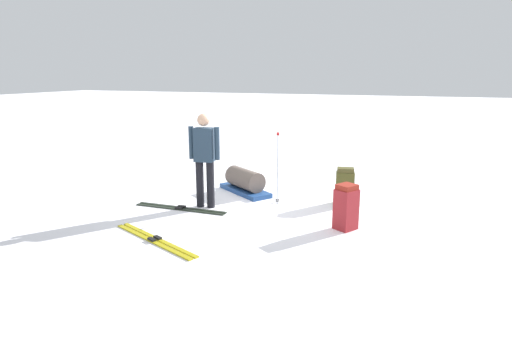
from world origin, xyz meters
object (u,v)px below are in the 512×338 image
(ski_poles_planted_near, at_px, (278,165))
(gear_sled, at_px, (245,182))
(ski_pair_far, at_px, (180,208))
(backpack_large_dark, at_px, (346,207))
(backpack_bright, at_px, (345,186))
(ski_pair_near, at_px, (155,240))
(skier_standing, at_px, (204,156))

(ski_poles_planted_near, xyz_separation_m, gear_sled, (-0.47, -0.85, -0.52))
(ski_pair_far, xyz_separation_m, ski_poles_planted_near, (-0.94, 1.52, 0.73))
(backpack_large_dark, relative_size, backpack_bright, 1.05)
(backpack_bright, bearing_deg, ski_pair_near, -39.13)
(ski_poles_planted_near, bearing_deg, backpack_bright, 110.02)
(ski_pair_near, bearing_deg, ski_poles_planted_near, 155.02)
(ski_pair_near, xyz_separation_m, ski_poles_planted_near, (-2.38, 1.11, 0.73))
(skier_standing, xyz_separation_m, ski_pair_near, (1.71, 0.05, -0.94))
(ski_pair_near, bearing_deg, backpack_large_dark, 120.39)
(backpack_bright, height_order, gear_sled, backpack_bright)
(backpack_large_dark, bearing_deg, skier_standing, -95.23)
(ski_pair_near, bearing_deg, gear_sled, 174.71)
(backpack_large_dark, height_order, ski_poles_planted_near, ski_poles_planted_near)
(skier_standing, relative_size, ski_pair_near, 0.96)
(backpack_bright, distance_m, ski_poles_planted_near, 1.32)
(backpack_bright, bearing_deg, ski_pair_far, -63.08)
(backpack_bright, xyz_separation_m, ski_poles_planted_near, (0.43, -1.18, 0.41))
(backpack_large_dark, xyz_separation_m, gear_sled, (-1.37, -2.26, -0.13))
(ski_pair_near, distance_m, ski_pair_far, 1.50)
(backpack_large_dark, bearing_deg, gear_sled, -121.25)
(backpack_large_dark, distance_m, ski_poles_planted_near, 1.72)
(ski_pair_far, bearing_deg, backpack_bright, 116.92)
(ski_pair_near, distance_m, backpack_large_dark, 2.94)
(skier_standing, bearing_deg, backpack_large_dark, 84.77)
(backpack_bright, height_order, ski_poles_planted_near, ski_poles_planted_near)
(ski_pair_near, height_order, ski_poles_planted_near, ski_poles_planted_near)
(ski_pair_far, bearing_deg, skier_standing, 126.86)
(ski_pair_far, xyz_separation_m, backpack_large_dark, (-0.04, 2.94, 0.34))
(skier_standing, relative_size, ski_poles_planted_near, 1.27)
(backpack_large_dark, bearing_deg, ski_pair_far, -89.19)
(ski_pair_near, height_order, gear_sled, gear_sled)
(ski_pair_near, height_order, backpack_bright, backpack_bright)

